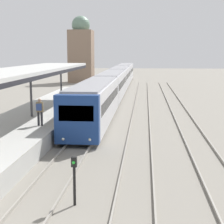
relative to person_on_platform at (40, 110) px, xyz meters
name	(u,v)px	position (x,y,z in m)	size (l,w,h in m)	color
platform_canopy	(31,70)	(-1.44, 3.16, 2.26)	(4.00, 23.33, 3.38)	beige
person_on_platform	(40,110)	(0.00, 0.00, 0.00)	(0.40, 0.40, 1.66)	#2D2D33
train_near	(116,80)	(2.55, 27.69, -0.21)	(2.56, 58.68, 3.18)	navy
signal_post_near	(74,175)	(3.91, -9.41, -0.86)	(0.20, 0.21, 1.79)	black
distant_domed_building	(81,51)	(-5.16, 45.25, 3.62)	(4.21, 4.21, 11.80)	#89705B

